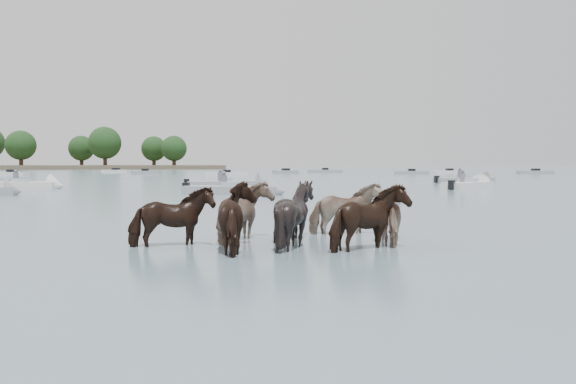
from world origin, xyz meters
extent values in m
plane|color=slate|center=(0.00, 0.00, 0.00)|extent=(400.00, 400.00, 0.00)
imported|color=black|center=(-1.94, 2.58, 0.55)|extent=(1.91, 1.12, 1.51)
imported|color=gray|center=(-0.23, 3.15, 0.58)|extent=(1.54, 1.73, 1.58)
imported|color=black|center=(0.91, 3.24, 0.58)|extent=(1.62, 1.49, 1.59)
imported|color=gray|center=(2.33, 3.86, 0.55)|extent=(1.84, 0.92, 1.52)
imported|color=black|center=(-0.49, 1.74, 0.60)|extent=(1.88, 2.01, 1.63)
imported|color=black|center=(0.62, 1.95, 0.60)|extent=(1.82, 1.72, 1.63)
imported|color=black|center=(2.07, 1.29, 0.57)|extent=(2.04, 1.64, 1.57)
imported|color=tan|center=(3.09, 2.22, 0.56)|extent=(1.58, 1.75, 1.53)
sphere|color=black|center=(7.96, 14.67, 0.12)|extent=(0.44, 0.44, 0.44)
cube|color=black|center=(7.71, 14.67, 0.02)|extent=(0.50, 0.22, 0.18)
cone|color=gray|center=(-10.74, 23.69, 0.20)|extent=(1.30, 1.78, 1.60)
cube|color=gray|center=(1.11, 22.19, 0.20)|extent=(5.55, 3.48, 0.55)
cone|color=gray|center=(3.58, 21.19, 0.20)|extent=(1.43, 1.82, 1.60)
cube|color=#99ADB7|center=(1.11, 22.19, 0.55)|extent=(1.16, 1.34, 0.35)
cube|color=black|center=(-1.37, 23.19, 0.35)|extent=(0.46, 0.46, 0.60)
cylinder|color=#595966|center=(0.71, 22.19, 0.75)|extent=(0.36, 0.36, 0.70)
sphere|color=#595966|center=(0.71, 22.19, 1.20)|extent=(0.24, 0.24, 0.24)
cube|color=gray|center=(1.53, 30.85, 0.20)|extent=(5.77, 2.32, 0.55)
cone|color=gray|center=(4.31, 31.22, 0.20)|extent=(1.10, 1.70, 1.60)
cube|color=#99ADB7|center=(1.53, 30.85, 0.55)|extent=(0.94, 1.22, 0.35)
cube|color=black|center=(-1.25, 30.48, 0.35)|extent=(0.39, 0.39, 0.60)
cylinder|color=#595966|center=(1.13, 30.85, 0.75)|extent=(0.36, 0.36, 0.70)
sphere|color=#595966|center=(1.13, 30.85, 1.20)|extent=(0.24, 0.24, 0.24)
cube|color=silver|center=(17.45, 25.69, 0.20)|extent=(4.70, 4.01, 0.55)
cone|color=silver|center=(19.33, 27.04, 0.20)|extent=(1.67, 1.82, 1.60)
cube|color=#99ADB7|center=(17.45, 25.69, 0.55)|extent=(1.30, 1.38, 0.35)
cube|color=black|center=(15.57, 24.33, 0.35)|extent=(0.49, 0.49, 0.60)
cylinder|color=#595966|center=(17.05, 25.69, 0.75)|extent=(0.36, 0.36, 0.70)
sphere|color=#595966|center=(17.05, 25.69, 1.20)|extent=(0.24, 0.24, 0.24)
cube|color=gray|center=(22.65, 36.05, 0.20)|extent=(5.10, 1.64, 0.55)
cone|color=gray|center=(25.19, 36.07, 0.20)|extent=(0.91, 1.61, 1.60)
cube|color=#99ADB7|center=(22.65, 36.05, 0.55)|extent=(0.81, 1.13, 0.35)
cube|color=black|center=(20.11, 36.03, 0.35)|extent=(0.35, 0.35, 0.60)
cylinder|color=#595966|center=(22.25, 36.05, 0.75)|extent=(0.36, 0.36, 0.70)
sphere|color=#595966|center=(22.25, 36.05, 1.20)|extent=(0.24, 0.24, 0.24)
cube|color=silver|center=(-12.29, 31.77, 0.20)|extent=(4.95, 2.45, 0.55)
cone|color=silver|center=(-9.96, 31.33, 0.20)|extent=(1.18, 1.74, 1.60)
cube|color=#99ADB7|center=(-12.29, 31.77, 0.55)|extent=(0.99, 1.25, 0.35)
cylinder|color=#595966|center=(-12.69, 31.77, 0.75)|extent=(0.36, 0.36, 0.70)
sphere|color=#595966|center=(-12.69, 31.77, 1.20)|extent=(0.24, 0.24, 0.24)
cube|color=silver|center=(-23.31, 70.54, 0.22)|extent=(4.49, 2.96, 0.60)
cube|color=black|center=(-23.31, 70.54, 0.60)|extent=(1.30, 1.30, 0.50)
cube|color=silver|center=(-12.14, 89.89, 0.22)|extent=(5.00, 3.38, 0.60)
cube|color=black|center=(-12.14, 89.89, 0.60)|extent=(1.33, 1.33, 0.50)
cube|color=gray|center=(-6.70, 78.03, 0.22)|extent=(4.09, 1.73, 0.60)
cube|color=black|center=(-6.70, 78.03, 0.60)|extent=(1.06, 1.06, 0.50)
cube|color=silver|center=(4.24, 62.87, 0.22)|extent=(5.49, 2.14, 0.60)
cube|color=black|center=(4.24, 62.87, 0.60)|extent=(1.11, 1.11, 0.50)
cube|color=gray|center=(14.75, 78.23, 0.22)|extent=(4.30, 2.64, 0.60)
cube|color=black|center=(14.75, 78.23, 0.60)|extent=(1.25, 1.25, 0.50)
cube|color=gray|center=(22.66, 84.18, 0.22)|extent=(5.83, 1.80, 0.60)
cube|color=black|center=(22.66, 84.18, 0.60)|extent=(1.05, 1.05, 0.50)
cube|color=gray|center=(31.77, 68.84, 0.22)|extent=(5.14, 2.69, 0.60)
cube|color=black|center=(31.77, 68.84, 0.60)|extent=(1.22, 1.22, 0.50)
cube|color=silver|center=(39.42, 72.19, 0.22)|extent=(4.75, 2.22, 0.60)
cube|color=black|center=(39.42, 72.19, 0.60)|extent=(1.15, 1.15, 0.50)
cube|color=gray|center=(51.75, 68.54, 0.22)|extent=(5.47, 2.21, 0.60)
cube|color=black|center=(51.75, 68.54, 0.60)|extent=(1.13, 1.13, 0.50)
cylinder|color=#382619|center=(-41.41, 146.54, 1.70)|extent=(1.00, 1.00, 3.40)
sphere|color=black|center=(-41.41, 146.54, 6.13)|extent=(7.54, 7.54, 7.54)
cylinder|color=#382619|center=(-28.07, 155.50, 1.56)|extent=(1.00, 1.00, 3.12)
sphere|color=black|center=(-28.07, 155.50, 5.64)|extent=(6.94, 6.94, 6.94)
cylinder|color=#382619|center=(-20.70, 145.98, 1.89)|extent=(1.00, 1.00, 3.79)
sphere|color=black|center=(-20.70, 145.98, 6.84)|extent=(8.42, 8.42, 8.42)
cylinder|color=#382619|center=(-8.42, 150.67, 1.52)|extent=(1.00, 1.00, 3.05)
sphere|color=black|center=(-8.42, 150.67, 5.50)|extent=(6.77, 6.77, 6.77)
cylinder|color=#382619|center=(-2.96, 143.15, 1.50)|extent=(1.00, 1.00, 3.00)
sphere|color=black|center=(-2.96, 143.15, 5.41)|extent=(6.66, 6.66, 6.66)
camera|label=1|loc=(-1.77, -9.91, 1.82)|focal=35.63mm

